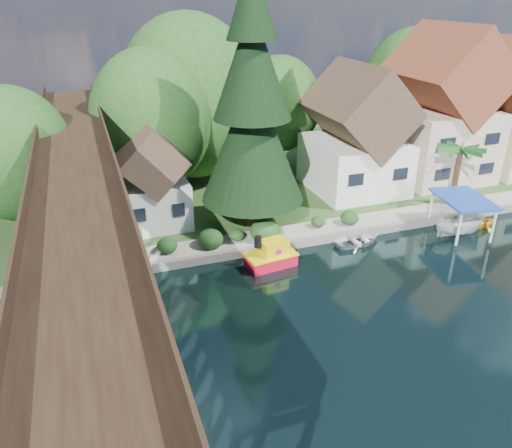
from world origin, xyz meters
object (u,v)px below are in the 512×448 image
(house_left, at_px, (356,138))
(boat_white_a, at_px, (358,239))
(palm_tree, at_px, (461,151))
(shed, at_px, (152,183))
(conifer, at_px, (252,109))
(boat_yellow, at_px, (483,220))
(tugboat, at_px, (271,256))
(boat_canopy, at_px, (460,219))
(trestle_bridge, at_px, (84,224))
(house_center, at_px, (441,115))

(house_left, bearing_deg, boat_white_a, -116.53)
(palm_tree, bearing_deg, shed, 169.30)
(conifer, distance_m, boat_white_a, 12.05)
(conifer, relative_size, boat_yellow, 7.86)
(conifer, xyz_separation_m, tugboat, (-0.49, -5.30, -8.68))
(boat_canopy, bearing_deg, conifer, 158.40)
(trestle_bridge, distance_m, tugboat, 12.36)
(boat_white_a, xyz_separation_m, boat_canopy, (7.82, -1.29, 0.92))
(house_left, bearing_deg, shed, -175.23)
(house_center, relative_size, palm_tree, 2.63)
(conifer, relative_size, boat_white_a, 4.97)
(house_left, distance_m, shed, 18.11)
(palm_tree, bearing_deg, house_center, 65.87)
(boat_yellow, bearing_deg, boat_canopy, 109.18)
(boat_white_a, relative_size, boat_canopy, 0.71)
(conifer, height_order, tugboat, conifer)
(tugboat, bearing_deg, house_left, 40.16)
(house_left, height_order, boat_canopy, house_left)
(palm_tree, xyz_separation_m, boat_yellow, (0.05, -3.64, -4.49))
(trestle_bridge, bearing_deg, boat_white_a, 5.90)
(trestle_bridge, height_order, tugboat, trestle_bridge)
(boat_canopy, bearing_deg, boat_white_a, 170.62)
(shed, relative_size, boat_yellow, 3.33)
(conifer, height_order, boat_white_a, conifer)
(shed, xyz_separation_m, boat_white_a, (13.55, -7.41, -3.44))
(tugboat, xyz_separation_m, boat_canopy, (14.95, -0.42, 0.58))
(trestle_bridge, relative_size, house_center, 3.18)
(boat_yellow, bearing_deg, shed, 79.88)
(shed, height_order, boat_yellow, shed)
(house_center, relative_size, tugboat, 3.91)
(tugboat, xyz_separation_m, boat_white_a, (7.14, 0.87, -0.34))
(trestle_bridge, relative_size, conifer, 2.39)
(tugboat, height_order, boat_canopy, boat_canopy)
(conifer, xyz_separation_m, palm_tree, (17.16, -1.57, -4.30))
(trestle_bridge, relative_size, boat_yellow, 18.77)
(trestle_bridge, bearing_deg, boat_yellow, 2.24)
(house_left, distance_m, boat_yellow, 12.32)
(conifer, height_order, palm_tree, conifer)
(house_left, bearing_deg, trestle_bridge, -154.79)
(shed, height_order, boat_canopy, shed)
(trestle_bridge, xyz_separation_m, boat_white_a, (18.55, 1.92, -4.96))
(palm_tree, distance_m, tugboat, 18.57)
(boat_canopy, xyz_separation_m, boat_yellow, (2.75, 0.51, -0.69))
(shed, relative_size, boat_canopy, 1.50)
(house_left, bearing_deg, house_center, 3.18)
(tugboat, bearing_deg, shed, 127.76)
(house_left, xyz_separation_m, shed, (-18.00, -1.50, -1.31))
(boat_white_a, distance_m, boat_canopy, 7.98)
(conifer, xyz_separation_m, boat_yellow, (17.21, -5.21, -8.78))
(house_center, distance_m, shed, 27.20)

